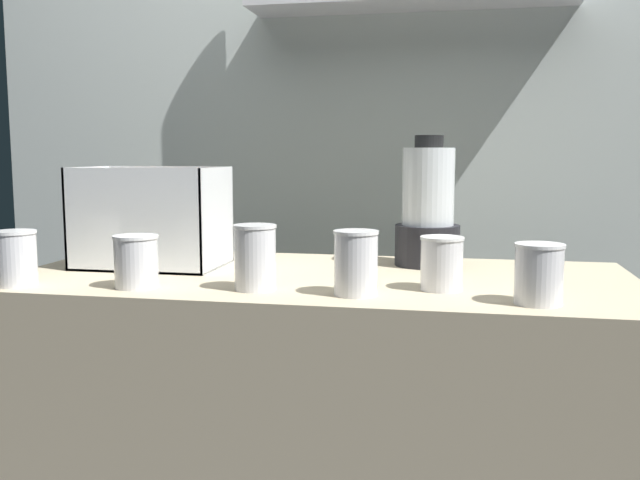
% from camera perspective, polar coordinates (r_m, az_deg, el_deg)
% --- Properties ---
extents(counter, '(1.40, 0.64, 0.90)m').
position_cam_1_polar(counter, '(1.72, 0.00, -17.78)').
color(counter, tan).
rests_on(counter, ground_plane).
extents(back_wall_unit, '(2.60, 0.24, 2.50)m').
position_cam_1_polar(back_wall_unit, '(2.32, 3.86, 9.29)').
color(back_wall_unit, silver).
rests_on(back_wall_unit, ground_plane).
extents(carrot_display_bin, '(0.34, 0.22, 0.24)m').
position_cam_1_polar(carrot_display_bin, '(1.75, -13.55, 0.33)').
color(carrot_display_bin, white).
rests_on(carrot_display_bin, counter).
extents(blender_pitcher, '(0.16, 0.16, 0.32)m').
position_cam_1_polar(blender_pitcher, '(1.73, 8.81, 2.28)').
color(blender_pitcher, black).
rests_on(blender_pitcher, counter).
extents(juice_cup_carrot_far_left, '(0.09, 0.09, 0.12)m').
position_cam_1_polar(juice_cup_carrot_far_left, '(1.58, -23.63, -1.56)').
color(juice_cup_carrot_far_left, white).
rests_on(juice_cup_carrot_far_left, counter).
extents(juice_cup_carrot_left, '(0.09, 0.09, 0.11)m').
position_cam_1_polar(juice_cup_carrot_left, '(1.48, -14.81, -1.89)').
color(juice_cup_carrot_left, white).
rests_on(juice_cup_carrot_left, counter).
extents(juice_cup_pomegranate_middle, '(0.09, 0.09, 0.13)m').
position_cam_1_polar(juice_cup_pomegranate_middle, '(1.41, -5.33, -1.69)').
color(juice_cup_pomegranate_middle, white).
rests_on(juice_cup_pomegranate_middle, counter).
extents(juice_cup_beet_right, '(0.09, 0.09, 0.13)m').
position_cam_1_polar(juice_cup_beet_right, '(1.36, 2.95, -2.12)').
color(juice_cup_beet_right, white).
rests_on(juice_cup_beet_right, counter).
extents(juice_cup_mango_far_right, '(0.09, 0.09, 0.11)m').
position_cam_1_polar(juice_cup_mango_far_right, '(1.43, 9.92, -2.16)').
color(juice_cup_mango_far_right, white).
rests_on(juice_cup_mango_far_right, counter).
extents(juice_cup_orange_rightmost, '(0.09, 0.09, 0.11)m').
position_cam_1_polar(juice_cup_orange_rightmost, '(1.33, 17.47, -2.92)').
color(juice_cup_orange_rightmost, white).
rests_on(juice_cup_orange_rightmost, counter).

